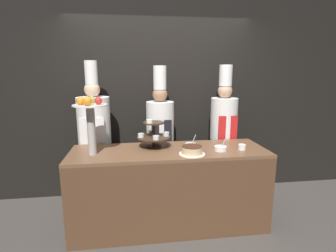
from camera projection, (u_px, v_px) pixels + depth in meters
name	position (u px, v px, depth m)	size (l,w,h in m)	color
ground_plane	(174.00, 242.00, 2.77)	(14.00, 14.00, 0.00)	#47423D
wall_back	(160.00, 98.00, 3.73)	(10.00, 0.06, 2.80)	black
buffet_counter	(169.00, 188.00, 3.01)	(2.18, 0.70, 0.91)	brown
tiered_stand	(154.00, 134.00, 2.98)	(0.38, 0.38, 0.34)	#3D2819
fruit_pedestal	(90.00, 117.00, 2.67)	(0.35, 0.35, 0.62)	#B2ADA8
cake_round	(192.00, 150.00, 2.75)	(0.28, 0.28, 0.09)	white
cup_white	(242.00, 147.00, 2.92)	(0.09, 0.09, 0.06)	white
serving_bowl_near	(220.00, 148.00, 2.88)	(0.14, 0.14, 0.15)	white
serving_bowl_far	(191.00, 145.00, 3.00)	(0.12, 0.12, 0.15)	white
chef_left	(95.00, 133.00, 3.32)	(0.41, 0.41, 1.90)	black
chef_center_left	(160.00, 133.00, 3.44)	(0.36, 0.36, 1.84)	#38332D
chef_center_right	(223.00, 129.00, 3.55)	(0.36, 0.36, 1.86)	#28282D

